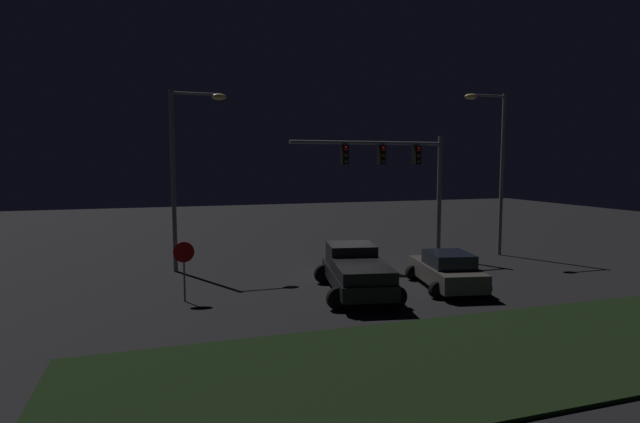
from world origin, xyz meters
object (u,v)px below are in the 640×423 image
object	(u,v)px
traffic_signal_gantry	(398,167)
street_lamp_right	(495,156)
pickup_truck	(356,268)
car_sedan	(447,270)
street_lamp_left	(184,159)
stop_sign	(184,260)

from	to	relation	value
traffic_signal_gantry	street_lamp_right	distance (m)	5.75
traffic_signal_gantry	street_lamp_right	bearing A→B (deg)	-2.05
pickup_truck	street_lamp_right	bearing A→B (deg)	-52.04
car_sedan	street_lamp_left	distance (m)	12.79
street_lamp_right	stop_sign	distance (m)	17.66
car_sedan	stop_sign	xyz separation A→B (m)	(-10.26, 1.26, 0.82)
street_lamp_left	stop_sign	bearing A→B (deg)	-93.84
pickup_truck	car_sedan	world-z (taller)	pickup_truck
street_lamp_right	street_lamp_left	bearing A→B (deg)	176.10
car_sedan	street_lamp_right	xyz separation A→B (m)	(6.41, 5.60, 4.76)
pickup_truck	street_lamp_right	size ratio (longest dim) A/B	0.64
traffic_signal_gantry	stop_sign	size ratio (longest dim) A/B	3.73
traffic_signal_gantry	street_lamp_right	size ratio (longest dim) A/B	0.94
street_lamp_right	stop_sign	size ratio (longest dim) A/B	3.96
street_lamp_left	stop_sign	xyz separation A→B (m)	(-0.37, -5.44, -3.73)
pickup_truck	street_lamp_left	bearing A→B (deg)	54.91
street_lamp_left	stop_sign	distance (m)	6.61
car_sedan	stop_sign	distance (m)	10.37
traffic_signal_gantry	street_lamp_left	size ratio (longest dim) A/B	0.99
car_sedan	traffic_signal_gantry	bearing A→B (deg)	4.28
traffic_signal_gantry	pickup_truck	bearing A→B (deg)	-129.98
street_lamp_left	street_lamp_right	bearing A→B (deg)	-3.90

